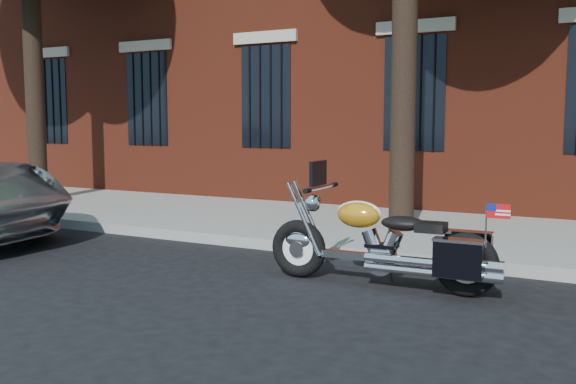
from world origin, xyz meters
The scene contains 4 objects.
ground centered at (0.00, 0.00, 0.00)m, with size 120.00×120.00×0.00m, color black.
curb centered at (0.00, 1.38, 0.07)m, with size 40.00×0.16×0.15m, color gray.
sidewalk centered at (0.00, 3.26, 0.07)m, with size 40.00×3.60×0.15m, color gray.
motorcycle centered at (1.26, 0.20, 0.44)m, with size 2.56×0.75×1.29m.
Camera 1 is at (3.37, -5.99, 1.70)m, focal length 40.00 mm.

